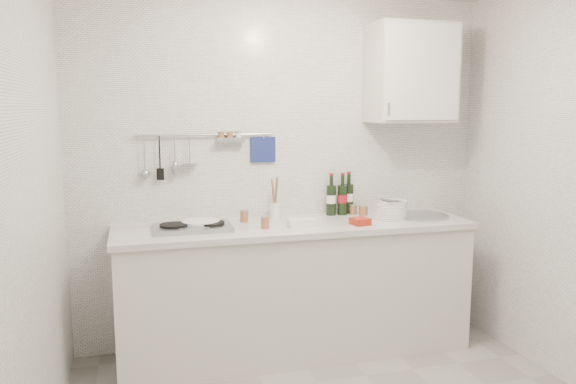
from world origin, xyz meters
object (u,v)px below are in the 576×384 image
(plate_stack_sink, at_px, (391,210))
(wine_bottles, at_px, (341,194))
(plate_stack_hob, at_px, (200,224))
(utensil_crock, at_px, (275,209))
(wall_cabinet, at_px, (411,73))

(plate_stack_sink, distance_m, wine_bottles, 0.38)
(plate_stack_hob, relative_size, utensil_crock, 0.91)
(wall_cabinet, distance_m, utensil_crock, 1.38)
(wine_bottles, bearing_deg, plate_stack_sink, -35.32)
(plate_stack_hob, bearing_deg, wine_bottles, 10.08)
(plate_stack_hob, distance_m, plate_stack_sink, 1.37)
(wine_bottles, relative_size, utensil_crock, 1.03)
(plate_stack_sink, height_order, wine_bottles, wine_bottles)
(utensil_crock, bearing_deg, wine_bottles, 2.70)
(wine_bottles, distance_m, utensil_crock, 0.52)
(wall_cabinet, xyz_separation_m, plate_stack_hob, (-1.55, -0.07, -1.01))
(wall_cabinet, relative_size, plate_stack_hob, 2.54)
(plate_stack_hob, height_order, plate_stack_sink, plate_stack_sink)
(plate_stack_hob, distance_m, utensil_crock, 0.58)
(wine_bottles, bearing_deg, utensil_crock, -177.30)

